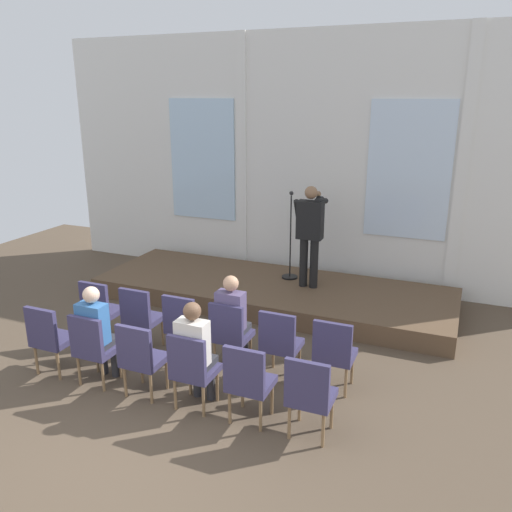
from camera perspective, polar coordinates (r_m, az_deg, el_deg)
name	(u,v)px	position (r m, az deg, el deg)	size (l,w,h in m)	color
ground_plane	(119,450)	(5.78, -14.75, -19.83)	(14.67, 14.67, 0.00)	brown
rear_partition	(300,161)	(9.74, 4.85, 10.29)	(9.86, 0.14, 4.53)	silver
stage_platform	(272,292)	(9.04, 1.77, -3.98)	(6.08, 2.05, 0.32)	brown
speaker	(310,229)	(8.61, 5.92, 2.92)	(0.50, 0.69, 1.71)	black
mic_stand	(290,260)	(9.18, 3.75, -0.40)	(0.28, 0.28, 1.55)	black
chair_r0_c0	(100,307)	(7.77, -16.69, -5.42)	(0.46, 0.44, 0.94)	olive
chair_r0_c1	(140,315)	(7.38, -12.54, -6.31)	(0.46, 0.44, 0.94)	olive
chair_r0_c2	(184,323)	(7.03, -7.94, -7.26)	(0.46, 0.44, 0.94)	olive
chair_r0_c3	(230,331)	(6.74, -2.87, -8.25)	(0.46, 0.44, 0.94)	olive
audience_r0_c3	(233,316)	(6.73, -2.59, -6.62)	(0.36, 0.39, 1.27)	#2D2D33
chair_r0_c4	(280,341)	(6.50, 2.64, -9.25)	(0.46, 0.44, 0.94)	olive
chair_r0_c5	(334,351)	(6.33, 8.54, -10.22)	(0.46, 0.44, 0.94)	olive
chair_r1_c0	(50,336)	(7.11, -21.66, -8.10)	(0.46, 0.44, 0.94)	olive
chair_r1_c1	(93,345)	(6.68, -17.38, -9.29)	(0.46, 0.44, 0.94)	olive
audience_r1_c1	(97,329)	(6.67, -17.06, -7.67)	(0.36, 0.39, 1.27)	#2D2D33
chair_r1_c2	(141,355)	(6.30, -12.51, -10.59)	(0.46, 0.44, 0.94)	olive
chair_r1_c3	(192,367)	(5.97, -7.01, -11.95)	(0.46, 0.44, 0.94)	olive
audience_r1_c3	(195,349)	(5.94, -6.67, -10.06)	(0.36, 0.39, 1.29)	#2D2D33
chair_r1_c4	(248,379)	(5.70, -0.86, -13.32)	(0.46, 0.44, 0.94)	olive
chair_r1_c5	(310,392)	(5.50, 5.89, -14.65)	(0.46, 0.44, 0.94)	olive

